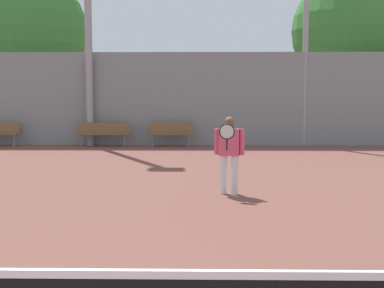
% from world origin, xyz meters
% --- Properties ---
extents(tennis_player, '(0.60, 0.46, 1.55)m').
position_xyz_m(tennis_player, '(1.53, 7.47, 0.88)').
color(tennis_player, silver).
rests_on(tennis_player, ground_plane).
extents(bench_courtside_far, '(1.68, 0.40, 0.89)m').
position_xyz_m(bench_courtside_far, '(-0.19, 16.95, 0.56)').
color(bench_courtside_far, brown).
rests_on(bench_courtside_far, ground_plane).
extents(bench_adjacent_court, '(2.03, 0.40, 0.89)m').
position_xyz_m(bench_adjacent_court, '(-2.74, 16.95, 0.57)').
color(bench_adjacent_court, brown).
rests_on(bench_adjacent_court, ground_plane).
extents(back_fence, '(27.28, 0.06, 3.57)m').
position_xyz_m(back_fence, '(0.00, 17.50, 1.78)').
color(back_fence, gray).
rests_on(back_fence, ground_plane).
extents(tree_green_tall, '(5.27, 5.27, 7.53)m').
position_xyz_m(tree_green_tall, '(-7.01, 22.06, 4.88)').
color(tree_green_tall, brown).
rests_on(tree_green_tall, ground_plane).
extents(tree_green_broad, '(5.03, 5.03, 7.27)m').
position_xyz_m(tree_green_broad, '(7.49, 21.09, 4.75)').
color(tree_green_broad, brown).
rests_on(tree_green_broad, ground_plane).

